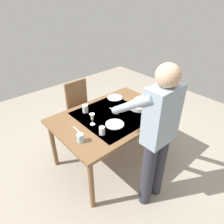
# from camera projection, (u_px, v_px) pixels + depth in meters

# --- Properties ---
(ground_plane) EXTENTS (6.00, 6.00, 0.00)m
(ground_plane) POSITION_uv_depth(u_px,v_px,m) (112.00, 158.00, 3.06)
(ground_plane) COLOR #9E9384
(dining_table) EXTENTS (1.52, 1.03, 0.77)m
(dining_table) POSITION_uv_depth(u_px,v_px,m) (112.00, 120.00, 2.69)
(dining_table) COLOR brown
(dining_table) RESTS_ON ground_plane
(chair_near) EXTENTS (0.40, 0.40, 0.91)m
(chair_near) POSITION_uv_depth(u_px,v_px,m) (80.00, 104.00, 3.40)
(chair_near) COLOR #523019
(chair_near) RESTS_ON ground_plane
(person_server) EXTENTS (0.42, 0.61, 1.69)m
(person_server) POSITION_uv_depth(u_px,v_px,m) (157.00, 133.00, 2.02)
(person_server) COLOR #2D2D38
(person_server) RESTS_ON ground_plane
(wine_bottle) EXTENTS (0.07, 0.07, 0.30)m
(wine_bottle) POSITION_uv_depth(u_px,v_px,m) (145.00, 113.00, 2.49)
(wine_bottle) COLOR black
(wine_bottle) RESTS_ON dining_table
(wine_glass_left) EXTENTS (0.07, 0.07, 0.15)m
(wine_glass_left) POSITION_uv_depth(u_px,v_px,m) (92.00, 117.00, 2.42)
(wine_glass_left) COLOR white
(wine_glass_left) RESTS_ON dining_table
(water_cup_near_left) EXTENTS (0.08, 0.08, 0.10)m
(water_cup_near_left) POSITION_uv_depth(u_px,v_px,m) (80.00, 138.00, 2.18)
(water_cup_near_left) COLOR silver
(water_cup_near_left) RESTS_ON dining_table
(water_cup_near_right) EXTENTS (0.08, 0.08, 0.11)m
(water_cup_near_right) POSITION_uv_depth(u_px,v_px,m) (85.00, 109.00, 2.70)
(water_cup_near_right) COLOR silver
(water_cup_near_right) RESTS_ON dining_table
(water_cup_far_left) EXTENTS (0.07, 0.07, 0.10)m
(water_cup_far_left) POSITION_uv_depth(u_px,v_px,m) (102.00, 131.00, 2.29)
(water_cup_far_left) COLOR silver
(water_cup_far_left) RESTS_ON dining_table
(serving_bowl_pasta) EXTENTS (0.30, 0.30, 0.07)m
(serving_bowl_pasta) POSITION_uv_depth(u_px,v_px,m) (139.00, 105.00, 2.82)
(serving_bowl_pasta) COLOR silver
(serving_bowl_pasta) RESTS_ON dining_table
(side_bowl_salad) EXTENTS (0.18, 0.18, 0.07)m
(side_bowl_salad) POSITION_uv_depth(u_px,v_px,m) (159.00, 111.00, 2.68)
(side_bowl_salad) COLOR silver
(side_bowl_salad) RESTS_ON dining_table
(dinner_plate_near) EXTENTS (0.23, 0.23, 0.01)m
(dinner_plate_near) POSITION_uv_depth(u_px,v_px,m) (115.00, 98.00, 3.07)
(dinner_plate_near) COLOR silver
(dinner_plate_near) RESTS_ON dining_table
(dinner_plate_far) EXTENTS (0.23, 0.23, 0.01)m
(dinner_plate_far) POSITION_uv_depth(u_px,v_px,m) (115.00, 124.00, 2.47)
(dinner_plate_far) COLOR silver
(dinner_plate_far) RESTS_ON dining_table
(table_knife) EXTENTS (0.05, 0.20, 0.00)m
(table_knife) POSITION_uv_depth(u_px,v_px,m) (114.00, 111.00, 2.75)
(table_knife) COLOR silver
(table_knife) RESTS_ON dining_table
(table_fork) EXTENTS (0.02, 0.18, 0.00)m
(table_fork) POSITION_uv_depth(u_px,v_px,m) (77.00, 130.00, 2.37)
(table_fork) COLOR silver
(table_fork) RESTS_ON dining_table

